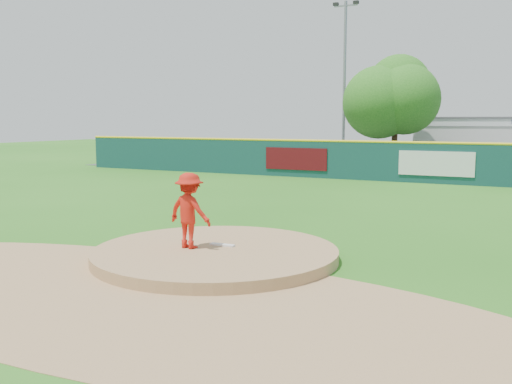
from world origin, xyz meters
The scene contains 12 objects.
ground centered at (0.00, 0.00, 0.00)m, with size 120.00×120.00×0.00m, color #286B19.
pitchers_mound centered at (0.00, 0.00, 0.00)m, with size 5.50×5.50×0.50m, color #9E774C.
pitching_rubber centered at (0.00, 0.30, 0.27)m, with size 0.60×0.15×0.04m, color white.
infield_dirt_arc centered at (0.00, -3.00, 0.01)m, with size 15.40×15.40×0.01m, color #9E774C.
parking_lot centered at (0.00, 27.00, 0.01)m, with size 44.00×16.00×0.02m, color #38383A.
pitcher centered at (-0.54, -0.22, 1.10)m, with size 1.10×0.63×1.70m, color red.
van centered at (-4.84, 22.56, 0.68)m, with size 2.20×4.78×1.33m, color silver.
fence_banners centered at (-1.97, 17.92, 1.00)m, with size 11.01×0.04×1.20m.
playground_slide centered at (-13.17, 22.64, 0.87)m, with size 1.10×3.11×1.71m.
outfield_fence centered at (0.00, 18.00, 1.09)m, with size 40.00×0.14×2.07m.
deciduous_tree centered at (-2.00, 25.00, 4.55)m, with size 5.60×5.60×7.36m.
light_pole_left centered at (-6.00, 27.00, 6.05)m, with size 1.75×0.25×11.00m.
Camera 1 is at (6.50, -10.75, 3.11)m, focal length 40.00 mm.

